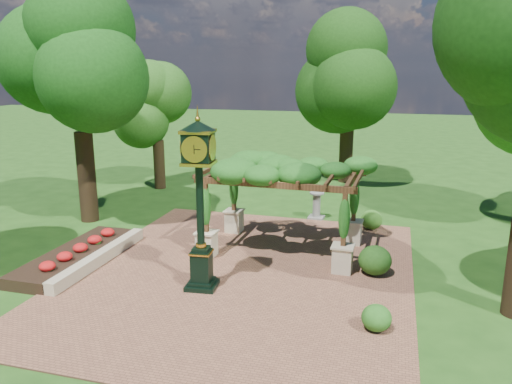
# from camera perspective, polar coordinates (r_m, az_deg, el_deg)

# --- Properties ---
(ground) EXTENTS (120.00, 120.00, 0.00)m
(ground) POSITION_cam_1_polar(r_m,az_deg,el_deg) (14.52, -2.71, -10.77)
(ground) COLOR #1E4714
(ground) RESTS_ON ground
(brick_plaza) EXTENTS (10.00, 12.00, 0.04)m
(brick_plaza) POSITION_cam_1_polar(r_m,az_deg,el_deg) (15.38, -1.53, -9.22)
(brick_plaza) COLOR brown
(brick_plaza) RESTS_ON ground
(border_wall) EXTENTS (0.35, 5.00, 0.40)m
(border_wall) POSITION_cam_1_polar(r_m,az_deg,el_deg) (16.76, -17.38, -7.22)
(border_wall) COLOR #C6B793
(border_wall) RESTS_ON ground
(flower_bed) EXTENTS (1.50, 5.00, 0.36)m
(flower_bed) POSITION_cam_1_polar(r_m,az_deg,el_deg) (17.26, -19.91, -6.88)
(flower_bed) COLOR red
(flower_bed) RESTS_ON ground
(pedestal_clock) EXTENTS (1.04, 1.04, 4.81)m
(pedestal_clock) POSITION_cam_1_polar(r_m,az_deg,el_deg) (13.54, -6.47, 0.23)
(pedestal_clock) COLOR black
(pedestal_clock) RESTS_ON brick_plaza
(pergola) EXTENTS (5.26, 3.40, 3.25)m
(pergola) POSITION_cam_1_polar(r_m,az_deg,el_deg) (16.50, 3.12, 2.05)
(pergola) COLOR beige
(pergola) RESTS_ON brick_plaza
(sundial) EXTENTS (0.66, 0.66, 1.13)m
(sundial) POSITION_cam_1_polar(r_m,az_deg,el_deg) (20.75, 6.93, -1.75)
(sundial) COLOR gray
(sundial) RESTS_ON ground
(shrub_front) EXTENTS (0.72, 0.72, 0.64)m
(shrub_front) POSITION_cam_1_polar(r_m,az_deg,el_deg) (12.44, 13.60, -13.80)
(shrub_front) COLOR #255D1A
(shrub_front) RESTS_ON brick_plaza
(shrub_mid) EXTENTS (1.02, 1.02, 0.89)m
(shrub_mid) POSITION_cam_1_polar(r_m,az_deg,el_deg) (15.48, 13.44, -7.60)
(shrub_mid) COLOR #214C15
(shrub_mid) RESTS_ON brick_plaza
(shrub_back) EXTENTS (0.92, 0.92, 0.74)m
(shrub_back) POSITION_cam_1_polar(r_m,az_deg,el_deg) (19.73, 13.06, -3.10)
(shrub_back) COLOR #346B1F
(shrub_back) RESTS_ON brick_plaza
(tree_west_near) EXTENTS (4.55, 4.55, 9.41)m
(tree_west_near) POSITION_cam_1_polar(r_m,az_deg,el_deg) (20.79, -19.80, 14.22)
(tree_west_near) COLOR #2F2012
(tree_west_near) RESTS_ON ground
(tree_west_far) EXTENTS (3.17, 3.17, 6.47)m
(tree_west_far) POSITION_cam_1_polar(r_m,az_deg,el_deg) (25.89, -11.32, 10.03)
(tree_west_far) COLOR #2E2212
(tree_west_far) RESTS_ON ground
(tree_north) EXTENTS (4.54, 4.54, 8.60)m
(tree_north) POSITION_cam_1_polar(r_m,az_deg,el_deg) (27.35, 10.64, 13.34)
(tree_north) COLOR #362515
(tree_north) RESTS_ON ground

